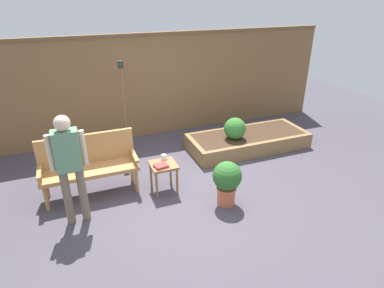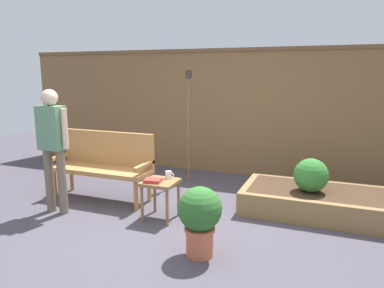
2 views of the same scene
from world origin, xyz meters
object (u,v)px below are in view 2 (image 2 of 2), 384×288
object	(u,v)px
garden_bench	(104,160)
shrub_near_bench	(311,175)
person_by_bench	(53,140)
side_table	(160,187)
book_on_table	(153,180)
potted_boxwood	(200,216)
cup_on_table	(169,175)
tiki_torch	(189,107)

from	to	relation	value
garden_bench	shrub_near_bench	bearing A→B (deg)	8.24
shrub_near_bench	person_by_bench	xyz separation A→B (m)	(-3.00, -1.09, 0.42)
side_table	book_on_table	distance (m)	0.14
book_on_table	person_by_bench	distance (m)	1.36
book_on_table	potted_boxwood	world-z (taller)	potted_boxwood
garden_bench	shrub_near_bench	distance (m)	2.78
cup_on_table	garden_bench	bearing A→B (deg)	166.70
cup_on_table	person_by_bench	world-z (taller)	person_by_bench
side_table	garden_bench	bearing A→B (deg)	159.70
side_table	person_by_bench	world-z (taller)	person_by_bench
cup_on_table	person_by_bench	bearing A→B (deg)	-162.90
side_table	tiki_torch	distance (m)	1.79
garden_bench	tiki_torch	world-z (taller)	tiki_torch
book_on_table	person_by_bench	size ratio (longest dim) A/B	0.13
shrub_near_bench	person_by_bench	size ratio (longest dim) A/B	0.27
cup_on_table	potted_boxwood	world-z (taller)	potted_boxwood
book_on_table	potted_boxwood	distance (m)	1.02
side_table	cup_on_table	bearing A→B (deg)	68.34
shrub_near_bench	tiki_torch	world-z (taller)	tiki_torch
book_on_table	potted_boxwood	size ratio (longest dim) A/B	0.28
book_on_table	shrub_near_bench	size ratio (longest dim) A/B	0.47
side_table	person_by_bench	distance (m)	1.46
tiki_torch	person_by_bench	distance (m)	2.16
shrub_near_bench	person_by_bench	distance (m)	3.22
garden_bench	book_on_table	xyz separation A→B (m)	(1.02, -0.48, -0.05)
side_table	tiki_torch	size ratio (longest dim) A/B	0.27
shrub_near_bench	tiki_torch	bearing A→B (deg)	158.26
garden_bench	person_by_bench	xyz separation A→B (m)	(-0.25, -0.69, 0.39)
shrub_near_bench	side_table	bearing A→B (deg)	-154.61
side_table	cup_on_table	size ratio (longest dim) A/B	4.24
book_on_table	shrub_near_bench	distance (m)	1.94
cup_on_table	book_on_table	size ratio (longest dim) A/B	0.58
side_table	cup_on_table	xyz separation A→B (m)	(0.05, 0.13, 0.13)
book_on_table	person_by_bench	xyz separation A→B (m)	(-1.27, -0.21, 0.43)
potted_boxwood	person_by_bench	bearing A→B (deg)	169.40
garden_bench	cup_on_table	bearing A→B (deg)	-13.30
side_table	shrub_near_bench	distance (m)	1.86
garden_bench	person_by_bench	distance (m)	0.83
person_by_bench	side_table	bearing A→B (deg)	12.45
shrub_near_bench	person_by_bench	bearing A→B (deg)	-160.07
garden_bench	cup_on_table	size ratio (longest dim) A/B	12.72
side_table	tiki_torch	world-z (taller)	tiki_torch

